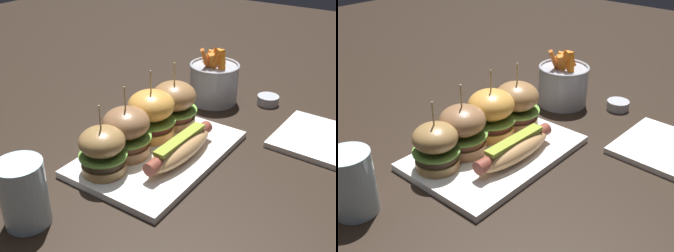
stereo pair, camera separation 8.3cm
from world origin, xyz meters
TOP-DOWN VIEW (x-y plane):
  - ground_plane at (0.00, 0.00)m, footprint 3.00×3.00m
  - platter_main at (0.00, 0.00)m, footprint 0.34×0.23m
  - hot_dog at (0.00, -0.05)m, footprint 0.20×0.06m
  - slider_far_left at (-0.12, 0.04)m, footprint 0.09×0.09m
  - slider_center_left at (-0.04, 0.04)m, footprint 0.10×0.10m
  - slider_center_right at (0.04, 0.05)m, footprint 0.10×0.10m
  - slider_far_right at (0.11, 0.04)m, footprint 0.10×0.10m
  - fries_bucket at (0.29, 0.04)m, footprint 0.13×0.13m
  - sauce_ramekin at (0.36, -0.09)m, footprint 0.05×0.05m
  - side_plate at (0.24, -0.26)m, footprint 0.19×0.19m
  - water_glass at (-0.27, 0.06)m, footprint 0.07×0.07m

SIDE VIEW (x-z plane):
  - ground_plane at x=0.00m, z-range 0.00..0.00m
  - side_plate at x=0.24m, z-range 0.00..0.01m
  - platter_main at x=0.00m, z-range 0.00..0.01m
  - sauce_ramekin at x=0.36m, z-range 0.00..0.02m
  - hot_dog at x=0.00m, z-range 0.01..0.06m
  - fries_bucket at x=0.29m, z-range -0.02..0.13m
  - water_glass at x=-0.27m, z-range 0.00..0.11m
  - slider_far_left at x=-0.12m, z-range -0.01..0.13m
  - slider_far_right at x=0.11m, z-range -0.01..0.14m
  - slider_center_left at x=-0.04m, z-range -0.01..0.14m
  - slider_center_right at x=0.04m, z-range -0.01..0.14m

